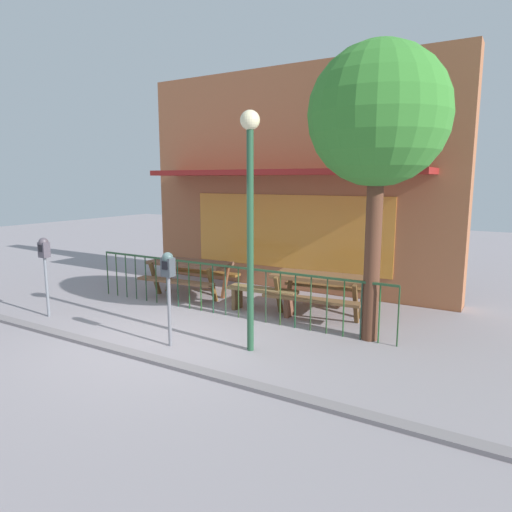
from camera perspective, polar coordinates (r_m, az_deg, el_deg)
name	(u,v)px	position (r m, az deg, el deg)	size (l,w,h in m)	color
ground	(167,341)	(7.53, -11.07, -10.40)	(40.00, 40.00, 0.00)	gray
pub_storefront	(291,181)	(10.72, 4.44, 9.32)	(7.62, 1.52, 5.04)	brown
patio_fence_front	(225,281)	(8.59, -3.84, -3.14)	(6.43, 0.04, 0.97)	#274B2B
picnic_table_left	(190,269)	(10.11, -8.25, -1.59)	(1.91, 1.51, 0.79)	brown
picnic_table_right	(321,284)	(8.67, 8.06, -3.45)	(1.91, 1.51, 0.79)	brown
patio_bench	(262,295)	(8.82, 0.81, -4.85)	(1.42, 0.42, 0.48)	olive
parking_meter_near	(44,256)	(9.26, -24.88, 0.01)	(0.18, 0.17, 1.49)	slate
parking_meter_far	(168,274)	(7.02, -10.90, -2.22)	(0.18, 0.17, 1.47)	slate
street_tree	(378,118)	(7.33, 15.02, 16.31)	(2.12, 2.12, 4.55)	#573222
street_lamp	(250,195)	(6.57, -0.73, 7.59)	(0.28, 0.28, 3.50)	#255035
curb_edge	(134,356)	(7.05, -15.00, -11.94)	(10.67, 0.20, 0.11)	gray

